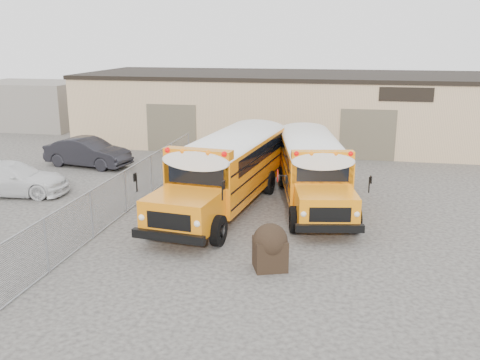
% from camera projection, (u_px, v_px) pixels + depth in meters
% --- Properties ---
extents(ground, '(120.00, 120.00, 0.00)m').
position_uv_depth(ground, '(257.00, 251.00, 18.19)').
color(ground, '#32302E').
rests_on(ground, ground).
extents(warehouse, '(30.20, 10.20, 4.67)m').
position_uv_depth(warehouse, '(306.00, 108.00, 36.50)').
color(warehouse, '#D2B082').
rests_on(warehouse, ground).
extents(chainlink_fence, '(0.07, 18.07, 1.81)m').
position_uv_depth(chainlink_fence, '(125.00, 192.00, 21.94)').
color(chainlink_fence, gray).
rests_on(chainlink_fence, ground).
extents(distant_building_left, '(8.00, 6.00, 3.60)m').
position_uv_depth(distant_building_left, '(33.00, 105.00, 42.76)').
color(distant_building_left, gray).
rests_on(distant_building_left, ground).
extents(school_bus_left, '(3.98, 10.98, 3.14)m').
position_uv_depth(school_bus_left, '(268.00, 138.00, 28.63)').
color(school_bus_left, orange).
rests_on(school_bus_left, ground).
extents(school_bus_right, '(4.18, 10.15, 2.89)m').
position_uv_depth(school_bus_right, '(300.00, 138.00, 29.23)').
color(school_bus_right, orange).
rests_on(school_bus_right, ground).
extents(tarp_bundle, '(1.24, 1.18, 1.48)m').
position_uv_depth(tarp_bundle, '(270.00, 246.00, 16.62)').
color(tarp_bundle, black).
rests_on(tarp_bundle, ground).
extents(car_white, '(5.47, 2.82, 1.52)m').
position_uv_depth(car_white, '(11.00, 178.00, 24.55)').
color(car_white, silver).
rests_on(car_white, ground).
extents(car_dark, '(5.12, 2.52, 1.62)m').
position_uv_depth(car_dark, '(88.00, 152.00, 29.86)').
color(car_dark, black).
rests_on(car_dark, ground).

